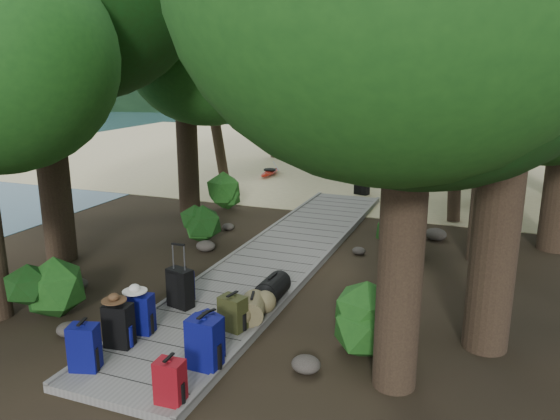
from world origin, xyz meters
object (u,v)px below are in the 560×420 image
at_px(backpack_left_a, 84,345).
at_px(suitcase_on_boardwalk, 180,288).
at_px(duffel_right_khaki, 253,308).
at_px(sun_lounger, 452,176).
at_px(backpack_left_c, 141,312).
at_px(backpack_left_b, 119,323).
at_px(backpack_right_b, 204,341).
at_px(backpack_left_d, 181,284).
at_px(backpack_right_c, 209,333).
at_px(duffel_right_black, 273,288).
at_px(lone_suitcase_on_sand, 362,183).
at_px(backpack_right_d, 233,311).
at_px(kayak, 270,171).
at_px(backpack_right_a, 170,380).

height_order(backpack_left_a, suitcase_on_boardwalk, backpack_left_a).
xyz_separation_m(duffel_right_khaki, sun_lounger, (2.14, 12.78, -0.01)).
bearing_deg(backpack_left_c, backpack_left_b, -103.94).
height_order(backpack_left_b, backpack_right_b, backpack_right_b).
relative_size(backpack_left_b, suitcase_on_boardwalk, 1.06).
xyz_separation_m(backpack_left_d, sun_lounger, (3.63, 12.52, -0.10)).
bearing_deg(duffel_right_khaki, backpack_right_c, -113.45).
relative_size(backpack_left_b, backpack_right_c, 1.07).
relative_size(backpack_right_b, duffel_right_black, 1.16).
bearing_deg(backpack_left_a, backpack_right_c, 18.41).
xyz_separation_m(backpack_left_d, lone_suitcase_on_sand, (0.97, 9.81, -0.03)).
relative_size(backpack_right_d, kayak, 0.18).
xyz_separation_m(backpack_right_b, suitcase_on_boardwalk, (-1.34, 1.59, -0.06)).
bearing_deg(sun_lounger, backpack_left_b, -96.24).
distance_m(backpack_left_d, backpack_right_c, 2.04).
bearing_deg(backpack_right_b, lone_suitcase_on_sand, 94.12).
height_order(backpack_right_c, duffel_right_khaki, backpack_right_c).
distance_m(backpack_right_a, backpack_right_d, 2.03).
relative_size(backpack_left_a, lone_suitcase_on_sand, 0.98).
bearing_deg(backpack_left_a, backpack_left_d, 73.32).
distance_m(backpack_left_a, suitcase_on_boardwalk, 2.22).
xyz_separation_m(backpack_left_c, sun_lounger, (3.57, 13.81, -0.15)).
height_order(backpack_left_a, backpack_left_d, backpack_left_a).
bearing_deg(backpack_left_a, backpack_left_c, 69.85).
bearing_deg(lone_suitcase_on_sand, backpack_left_d, -78.67).
bearing_deg(backpack_right_b, backpack_right_c, 110.27).
bearing_deg(backpack_left_c, kayak, 95.84).
relative_size(suitcase_on_boardwalk, kayak, 0.20).
relative_size(duffel_right_black, lone_suitcase_on_sand, 0.94).
height_order(backpack_right_d, lone_suitcase_on_sand, lone_suitcase_on_sand).
relative_size(backpack_right_c, backpack_right_d, 1.12).
bearing_deg(backpack_left_a, backpack_right_d, 36.53).
relative_size(duffel_right_khaki, kayak, 0.18).
bearing_deg(duffel_right_black, backpack_right_c, -93.15).
bearing_deg(backpack_right_c, backpack_right_d, 117.22).
bearing_deg(backpack_left_a, backpack_right_a, -25.51).
bearing_deg(backpack_right_c, suitcase_on_boardwalk, 159.63).
distance_m(backpack_right_b, sun_lounger, 14.52).
distance_m(backpack_left_c, backpack_right_d, 1.41).
distance_m(backpack_left_b, backpack_right_a, 1.74).
distance_m(backpack_left_b, kayak, 13.81).
height_order(duffel_right_khaki, kayak, duffel_right_khaki).
height_order(backpack_right_a, sun_lounger, backpack_right_a).
xyz_separation_m(backpack_left_b, duffel_right_khaki, (1.47, 1.50, -0.16)).
relative_size(backpack_left_b, backpack_left_c, 1.05).
height_order(backpack_left_b, duffel_right_khaki, backpack_left_b).
height_order(backpack_left_c, duffel_right_black, backpack_left_c).
xyz_separation_m(backpack_left_c, backpack_right_c, (1.30, -0.22, -0.01)).
distance_m(backpack_right_d, kayak, 13.14).
bearing_deg(kayak, duffel_right_black, -69.94).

